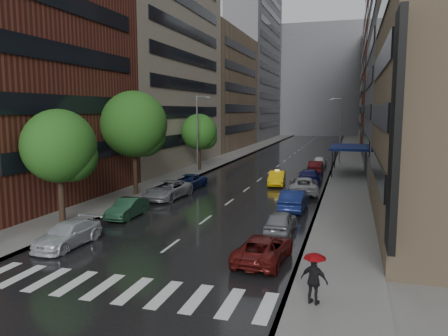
{
  "coord_description": "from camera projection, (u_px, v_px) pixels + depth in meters",
  "views": [
    {
      "loc": [
        9.37,
        -17.47,
        7.43
      ],
      "look_at": [
        0.0,
        14.45,
        3.0
      ],
      "focal_mm": 35.0,
      "sensor_mm": 36.0,
      "label": 1
    }
  ],
  "objects": [
    {
      "name": "road",
      "position": [
        288.0,
        158.0,
        67.77
      ],
      "size": [
        14.0,
        140.0,
        0.01
      ],
      "primitive_type": "cube",
      "color": "black",
      "rests_on": "ground"
    },
    {
      "name": "ground",
      "position": [
        136.0,
        271.0,
        20.21
      ],
      "size": [
        220.0,
        220.0,
        0.0
      ],
      "primitive_type": "plane",
      "color": "gray",
      "rests_on": "ground"
    },
    {
      "name": "crosswalk",
      "position": [
        118.0,
        288.0,
        18.26
      ],
      "size": [
        13.15,
        2.8,
        0.01
      ],
      "color": "silver",
      "rests_on": "ground"
    },
    {
      "name": "buildings_right",
      "position": [
        392.0,
        61.0,
        67.98
      ],
      "size": [
        8.05,
        109.1,
        36.0
      ],
      "color": "#937A5B",
      "rests_on": "ground"
    },
    {
      "name": "building_far",
      "position": [
        321.0,
        81.0,
        130.34
      ],
      "size": [
        40.0,
        14.0,
        32.0
      ],
      "primitive_type": "cube",
      "color": "slate",
      "rests_on": "ground"
    },
    {
      "name": "sidewalk_left",
      "position": [
        233.0,
        156.0,
        70.27
      ],
      "size": [
        4.0,
        140.0,
        0.15
      ],
      "primitive_type": "cube",
      "color": "gray",
      "rests_on": "ground"
    },
    {
      "name": "parked_cars_left",
      "position": [
        155.0,
        196.0,
        34.36
      ],
      "size": [
        2.99,
        23.15,
        1.5
      ],
      "color": "silver",
      "rests_on": "ground"
    },
    {
      "name": "street_lamp_left",
      "position": [
        198.0,
        132.0,
        50.26
      ],
      "size": [
        1.74,
        0.22,
        9.0
      ],
      "color": "gray",
      "rests_on": "sidewalk_left"
    },
    {
      "name": "tree_far",
      "position": [
        199.0,
        132.0,
        53.27
      ],
      "size": [
        4.39,
        4.39,
        6.99
      ],
      "color": "#382619",
      "rests_on": "ground"
    },
    {
      "name": "parked_cars_right",
      "position": [
        303.0,
        187.0,
        38.32
      ],
      "size": [
        3.08,
        43.03,
        1.59
      ],
      "color": "#571311",
      "rests_on": "ground"
    },
    {
      "name": "ped_red_umbrella",
      "position": [
        314.0,
        274.0,
        16.35
      ],
      "size": [
        1.16,
        0.82,
        2.01
      ],
      "color": "black",
      "rests_on": "sidewalk_right"
    },
    {
      "name": "awning",
      "position": [
        348.0,
        147.0,
        50.58
      ],
      "size": [
        4.0,
        8.0,
        3.12
      ],
      "color": "navy",
      "rests_on": "sidewalk_right"
    },
    {
      "name": "taxi",
      "position": [
        277.0,
        178.0,
        43.35
      ],
      "size": [
        1.85,
        4.4,
        1.41
      ],
      "primitive_type": "imported",
      "rotation": [
        0.0,
        0.0,
        0.08
      ],
      "color": "#E7B40C",
      "rests_on": "ground"
    },
    {
      "name": "street_lamp_right",
      "position": [
        340.0,
        129.0,
        60.22
      ],
      "size": [
        1.74,
        0.22,
        9.0
      ],
      "color": "gray",
      "rests_on": "sidewalk_right"
    },
    {
      "name": "sidewalk_right",
      "position": [
        348.0,
        160.0,
        65.25
      ],
      "size": [
        4.0,
        140.0,
        0.15
      ],
      "primitive_type": "cube",
      "color": "gray",
      "rests_on": "ground"
    },
    {
      "name": "tree_mid",
      "position": [
        134.0,
        124.0,
        37.36
      ],
      "size": [
        5.69,
        5.69,
        9.07
      ],
      "color": "#382619",
      "rests_on": "ground"
    },
    {
      "name": "buildings_left",
      "position": [
        213.0,
        62.0,
        78.21
      ],
      "size": [
        8.0,
        108.0,
        38.0
      ],
      "color": "maroon",
      "rests_on": "ground"
    },
    {
      "name": "tree_near",
      "position": [
        59.0,
        146.0,
        27.88
      ],
      "size": [
        4.71,
        4.71,
        7.51
      ],
      "color": "#382619",
      "rests_on": "ground"
    }
  ]
}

